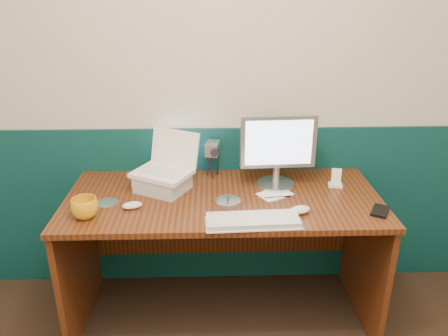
{
  "coord_description": "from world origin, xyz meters",
  "views": [
    {
      "loc": [
        -0.01,
        -0.62,
        1.74
      ],
      "look_at": [
        0.04,
        1.23,
        0.97
      ],
      "focal_mm": 35.0,
      "sensor_mm": 36.0,
      "label": 1
    }
  ],
  "objects_px": {
    "monitor": "(277,152)",
    "mug": "(85,208)",
    "desk": "(223,258)",
    "laptop": "(161,154)",
    "keyboard": "(253,221)",
    "camcorder": "(213,161)"
  },
  "relations": [
    {
      "from": "monitor",
      "to": "mug",
      "type": "distance_m",
      "value": 0.99
    },
    {
      "from": "desk",
      "to": "mug",
      "type": "distance_m",
      "value": 0.8
    },
    {
      "from": "laptop",
      "to": "monitor",
      "type": "height_order",
      "value": "monitor"
    },
    {
      "from": "keyboard",
      "to": "mug",
      "type": "relative_size",
      "value": 3.39
    },
    {
      "from": "keyboard",
      "to": "mug",
      "type": "distance_m",
      "value": 0.77
    },
    {
      "from": "laptop",
      "to": "monitor",
      "type": "xyz_separation_m",
      "value": [
        0.6,
        0.04,
        -0.01
      ]
    },
    {
      "from": "mug",
      "to": "camcorder",
      "type": "relative_size",
      "value": 0.67
    },
    {
      "from": "camcorder",
      "to": "mug",
      "type": "bearing_deg",
      "value": -132.81
    },
    {
      "from": "keyboard",
      "to": "camcorder",
      "type": "distance_m",
      "value": 0.57
    },
    {
      "from": "desk",
      "to": "laptop",
      "type": "relative_size",
      "value": 5.7
    },
    {
      "from": "laptop",
      "to": "desk",
      "type": "bearing_deg",
      "value": 12.72
    },
    {
      "from": "monitor",
      "to": "mug",
      "type": "height_order",
      "value": "monitor"
    },
    {
      "from": "keyboard",
      "to": "camcorder",
      "type": "bearing_deg",
      "value": 105.45
    },
    {
      "from": "laptop",
      "to": "camcorder",
      "type": "xyz_separation_m",
      "value": [
        0.26,
        0.17,
        -0.11
      ]
    },
    {
      "from": "keyboard",
      "to": "camcorder",
      "type": "xyz_separation_m",
      "value": [
        -0.18,
        0.54,
        0.08
      ]
    },
    {
      "from": "desk",
      "to": "camcorder",
      "type": "distance_m",
      "value": 0.54
    },
    {
      "from": "desk",
      "to": "keyboard",
      "type": "bearing_deg",
      "value": -65.58
    },
    {
      "from": "desk",
      "to": "mug",
      "type": "height_order",
      "value": "mug"
    },
    {
      "from": "monitor",
      "to": "camcorder",
      "type": "xyz_separation_m",
      "value": [
        -0.34,
        0.14,
        -0.1
      ]
    },
    {
      "from": "monitor",
      "to": "desk",
      "type": "bearing_deg",
      "value": -159.55
    },
    {
      "from": "monitor",
      "to": "mug",
      "type": "bearing_deg",
      "value": -163.61
    },
    {
      "from": "monitor",
      "to": "camcorder",
      "type": "relative_size",
      "value": 2.11
    }
  ]
}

